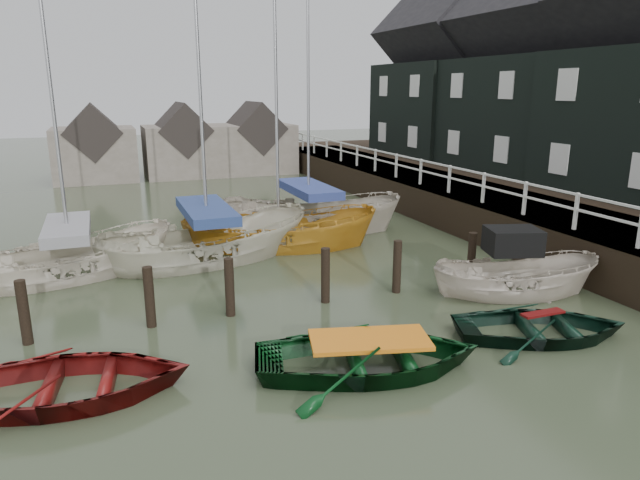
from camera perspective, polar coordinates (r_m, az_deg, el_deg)
name	(u,v)px	position (r m, az deg, el deg)	size (l,w,h in m)	color
ground	(325,362)	(11.39, 0.48, -12.09)	(120.00, 120.00, 0.00)	#333C26
pier	(451,201)	(23.92, 12.93, 3.79)	(3.04, 32.00, 2.70)	black
land_strip	(555,208)	(27.49, 22.48, 2.93)	(14.00, 38.00, 1.50)	black
quay_houses	(595,75)	(26.04, 25.81, 14.61)	(6.52, 28.14, 10.01)	black
mooring_pilings	(234,295)	(13.54, -8.64, -5.45)	(13.72, 0.22, 1.80)	black
far_sheds	(180,145)	(35.88, -13.84, 9.20)	(14.00, 4.08, 4.39)	#665B51
rowboat_red	(66,399)	(11.10, -24.02, -14.28)	(3.01, 4.21, 0.87)	#5E0E0D
rowboat_green	(369,371)	(11.12, 4.90, -12.88)	(3.05, 4.27, 0.89)	black
rowboat_dkgreen	(540,337)	(13.29, 21.16, -9.07)	(2.61, 3.66, 0.76)	black
motorboat	(513,291)	(15.62, 18.76, -4.88)	(4.56, 2.82, 2.55)	beige
sailboat_a	(72,273)	(17.75, -23.51, -3.08)	(6.30, 3.66, 11.73)	beige
sailboat_b	(209,258)	(18.13, -11.06, -1.75)	(7.12, 3.69, 10.92)	beige
sailboat_c	(279,246)	(19.35, -4.12, -0.60)	(6.96, 4.49, 9.78)	#C48724
sailboat_d	(309,228)	(21.55, -1.12, 1.20)	(7.24, 5.17, 11.92)	#BDB2A2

